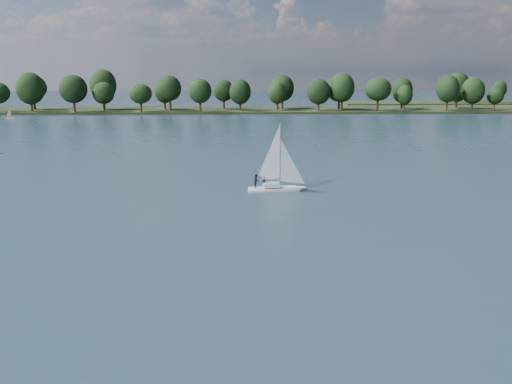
# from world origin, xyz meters

# --- Properties ---
(ground) EXTENTS (700.00, 700.00, 0.00)m
(ground) POSITION_xyz_m (0.00, 100.00, 0.00)
(ground) COLOR #233342
(ground) RESTS_ON ground
(far_shore) EXTENTS (660.00, 40.00, 1.50)m
(far_shore) POSITION_xyz_m (0.00, 212.00, 0.00)
(far_shore) COLOR black
(far_shore) RESTS_ON ground
(sailboat) EXTENTS (7.27, 2.93, 9.30)m
(sailboat) POSITION_xyz_m (2.85, 54.86, 2.60)
(sailboat) COLOR silver
(sailboat) RESTS_ON ground
(dinghy_pink) EXTENTS (2.81, 1.24, 4.40)m
(dinghy_pink) POSITION_xyz_m (-77.26, 176.13, 1.04)
(dinghy_pink) COLOR silver
(dinghy_pink) RESTS_ON ground
(treeline) EXTENTS (562.73, 73.66, 18.79)m
(treeline) POSITION_xyz_m (-12.24, 208.37, 8.06)
(treeline) COLOR black
(treeline) RESTS_ON ground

